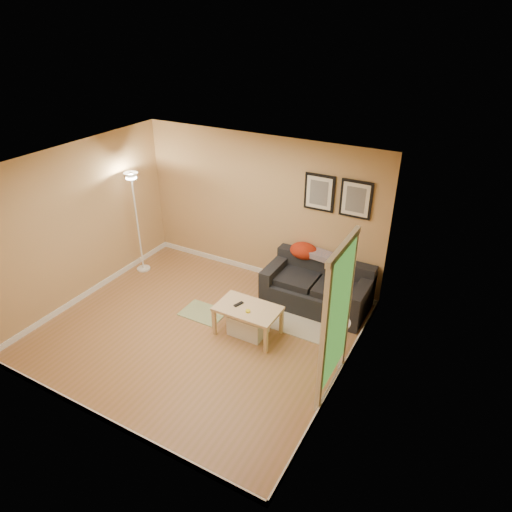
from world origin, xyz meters
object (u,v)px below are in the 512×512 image
object	(u,v)px
floor_lamp	(138,226)
coffee_table	(248,321)
sofa	(317,285)
storage_bin	(248,324)
side_table	(334,339)
book_stack	(336,319)

from	to	relation	value
floor_lamp	coffee_table	bearing A→B (deg)	-15.02
sofa	storage_bin	distance (m)	1.37
storage_bin	coffee_table	bearing A→B (deg)	-90.90
sofa	side_table	distance (m)	1.28
storage_bin	side_table	size ratio (longest dim) A/B	0.92
sofa	floor_lamp	world-z (taller)	floor_lamp
book_stack	side_table	bearing A→B (deg)	62.03
sofa	storage_bin	world-z (taller)	sofa
floor_lamp	storage_bin	bearing A→B (deg)	-14.90
coffee_table	book_stack	world-z (taller)	book_stack
storage_bin	side_table	xyz separation A→B (m)	(1.31, 0.14, 0.13)
coffee_table	side_table	xyz separation A→B (m)	(1.31, 0.15, 0.06)
book_stack	storage_bin	bearing A→B (deg)	177.33
sofa	side_table	world-z (taller)	sofa
storage_bin	floor_lamp	size ratio (longest dim) A/B	0.29
sofa	coffee_table	distance (m)	1.37
side_table	floor_lamp	distance (m)	4.11
sofa	book_stack	distance (m)	1.32
storage_bin	side_table	world-z (taller)	side_table
side_table	floor_lamp	world-z (taller)	floor_lamp
coffee_table	floor_lamp	distance (m)	2.88
coffee_table	storage_bin	size ratio (longest dim) A/B	1.71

